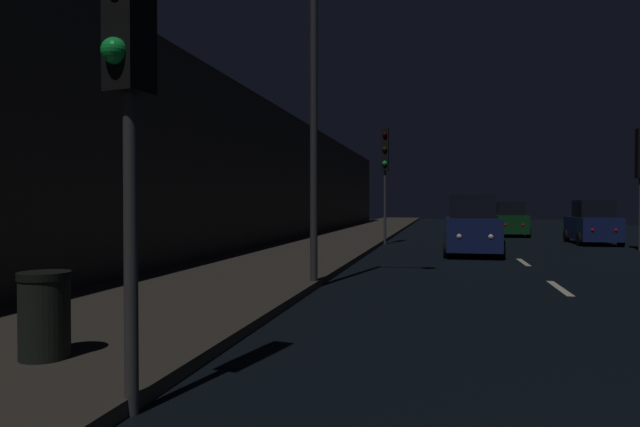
# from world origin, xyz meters

# --- Properties ---
(ground) EXTENTS (26.94, 84.00, 0.02)m
(ground) POSITION_xyz_m (0.00, 24.50, -0.01)
(ground) COLOR black
(sidewalk_left) EXTENTS (4.40, 84.00, 0.15)m
(sidewalk_left) POSITION_xyz_m (-7.27, 24.50, 0.07)
(sidewalk_left) COLOR #38332B
(sidewalk_left) RESTS_ON ground
(building_facade_left) EXTENTS (0.80, 63.00, 6.08)m
(building_facade_left) POSITION_xyz_m (-9.87, 21.00, 3.04)
(building_facade_left) COLOR #2D2B28
(building_facade_left) RESTS_ON ground
(lane_centerline) EXTENTS (0.16, 14.85, 0.01)m
(lane_centerline) POSITION_xyz_m (0.00, 9.61, 0.01)
(lane_centerline) COLOR beige
(lane_centerline) RESTS_ON ground
(traffic_light_near_left) EXTENTS (0.36, 0.48, 4.65)m
(traffic_light_near_left) POSITION_xyz_m (-5.07, 1.69, 3.36)
(traffic_light_near_left) COLOR #38383A
(traffic_light_near_left) RESTS_ON ground
(traffic_light_far_left) EXTENTS (0.31, 0.46, 5.21)m
(traffic_light_far_left) POSITION_xyz_m (-4.97, 22.60, 3.81)
(traffic_light_far_left) COLOR #38383A
(traffic_light_far_left) RESTS_ON ground
(streetlamp_overhead) EXTENTS (1.70, 0.44, 8.03)m
(streetlamp_overhead) POSITION_xyz_m (-4.74, 9.16, 5.24)
(streetlamp_overhead) COLOR #2D2D30
(streetlamp_overhead) RESTS_ON ground
(trash_bin_curbside) EXTENTS (0.55, 0.55, 0.93)m
(trash_bin_curbside) POSITION_xyz_m (-6.64, 2.62, 0.62)
(trash_bin_curbside) COLOR black
(trash_bin_curbside) RESTS_ON sidewalk_left
(car_approaching_headlights) EXTENTS (1.96, 4.25, 2.14)m
(car_approaching_headlights) POSITION_xyz_m (-1.43, 18.06, 0.98)
(car_approaching_headlights) COLOR #141E51
(car_approaching_headlights) RESTS_ON ground
(car_parked_right_far) EXTENTS (1.82, 3.94, 1.98)m
(car_parked_right_far) POSITION_xyz_m (4.17, 24.67, 0.91)
(car_parked_right_far) COLOR #141E51
(car_parked_right_far) RESTS_ON ground
(car_distant_taillights) EXTENTS (1.78, 3.85, 1.94)m
(car_distant_taillights) POSITION_xyz_m (1.29, 30.44, 0.89)
(car_distant_taillights) COLOR #0F3819
(car_distant_taillights) RESTS_ON ground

